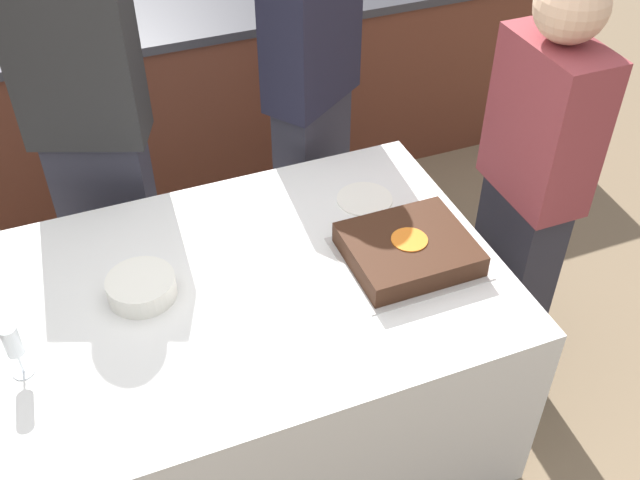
{
  "coord_description": "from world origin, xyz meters",
  "views": [
    {
      "loc": [
        -0.38,
        -1.63,
        2.35
      ],
      "look_at": [
        0.27,
        0.0,
        0.84
      ],
      "focal_mm": 42.0,
      "sensor_mm": 36.0,
      "label": 1
    }
  ],
  "objects_px": {
    "cake": "(408,250)",
    "person_standing_back": "(93,141)",
    "plate_stack": "(142,287)",
    "wine_glass": "(12,343)",
    "person_seated_right": "(530,188)",
    "person_cutting_cake": "(312,107)"
  },
  "relations": [
    {
      "from": "person_seated_right",
      "to": "person_cutting_cake",
      "type": "bearing_deg",
      "value": -146.99
    },
    {
      "from": "cake",
      "to": "person_standing_back",
      "type": "distance_m",
      "value": 1.2
    },
    {
      "from": "wine_glass",
      "to": "person_cutting_cake",
      "type": "relative_size",
      "value": 0.11
    },
    {
      "from": "wine_glass",
      "to": "person_cutting_cake",
      "type": "xyz_separation_m",
      "value": [
        1.19,
        0.88,
        -0.03
      ]
    },
    {
      "from": "plate_stack",
      "to": "person_cutting_cake",
      "type": "relative_size",
      "value": 0.13
    },
    {
      "from": "cake",
      "to": "person_seated_right",
      "type": "bearing_deg",
      "value": 9.27
    },
    {
      "from": "plate_stack",
      "to": "wine_glass",
      "type": "bearing_deg",
      "value": -154.16
    },
    {
      "from": "plate_stack",
      "to": "wine_glass",
      "type": "relative_size",
      "value": 1.18
    },
    {
      "from": "cake",
      "to": "person_seated_right",
      "type": "height_order",
      "value": "person_seated_right"
    },
    {
      "from": "person_seated_right",
      "to": "person_standing_back",
      "type": "distance_m",
      "value": 1.54
    },
    {
      "from": "person_standing_back",
      "to": "plate_stack",
      "type": "bearing_deg",
      "value": 112.81
    },
    {
      "from": "cake",
      "to": "plate_stack",
      "type": "xyz_separation_m",
      "value": [
        -0.82,
        0.15,
        -0.01
      ]
    },
    {
      "from": "plate_stack",
      "to": "person_standing_back",
      "type": "bearing_deg",
      "value": 91.44
    },
    {
      "from": "cake",
      "to": "plate_stack",
      "type": "relative_size",
      "value": 2.05
    },
    {
      "from": "person_standing_back",
      "to": "person_seated_right",
      "type": "bearing_deg",
      "value": 171.55
    },
    {
      "from": "cake",
      "to": "person_standing_back",
      "type": "xyz_separation_m",
      "value": [
        -0.84,
        0.85,
        0.09
      ]
    },
    {
      "from": "person_cutting_cake",
      "to": "person_seated_right",
      "type": "relative_size",
      "value": 1.01
    },
    {
      "from": "wine_glass",
      "to": "person_standing_back",
      "type": "relative_size",
      "value": 0.1
    },
    {
      "from": "cake",
      "to": "person_cutting_cake",
      "type": "xyz_separation_m",
      "value": [
        0.0,
        0.85,
        0.05
      ]
    },
    {
      "from": "plate_stack",
      "to": "wine_glass",
      "type": "distance_m",
      "value": 0.41
    },
    {
      "from": "person_seated_right",
      "to": "person_standing_back",
      "type": "height_order",
      "value": "person_standing_back"
    },
    {
      "from": "wine_glass",
      "to": "person_seated_right",
      "type": "height_order",
      "value": "person_seated_right"
    }
  ]
}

